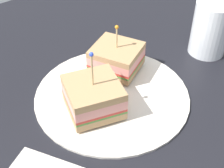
# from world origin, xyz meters

# --- Properties ---
(ground_plane) EXTENTS (0.94, 0.94, 0.02)m
(ground_plane) POSITION_xyz_m (0.00, 0.00, -0.01)
(ground_plane) COLOR black
(plate) EXTENTS (0.27, 0.27, 0.01)m
(plate) POSITION_xyz_m (0.00, 0.00, 0.00)
(plate) COLOR silver
(plate) RESTS_ON ground_plane
(sandwich_half_front) EXTENTS (0.11, 0.11, 0.09)m
(sandwich_half_front) POSITION_xyz_m (0.05, -0.05, 0.03)
(sandwich_half_front) COLOR tan
(sandwich_half_front) RESTS_ON plate
(sandwich_half_back) EXTENTS (0.11, 0.11, 0.11)m
(sandwich_half_back) POSITION_xyz_m (-0.01, 0.05, 0.04)
(sandwich_half_back) COLOR tan
(sandwich_half_back) RESTS_ON plate
(drink_glass) EXTENTS (0.08, 0.08, 0.11)m
(drink_glass) POSITION_xyz_m (-0.01, -0.24, 0.05)
(drink_glass) COLOR silver
(drink_glass) RESTS_ON ground_plane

